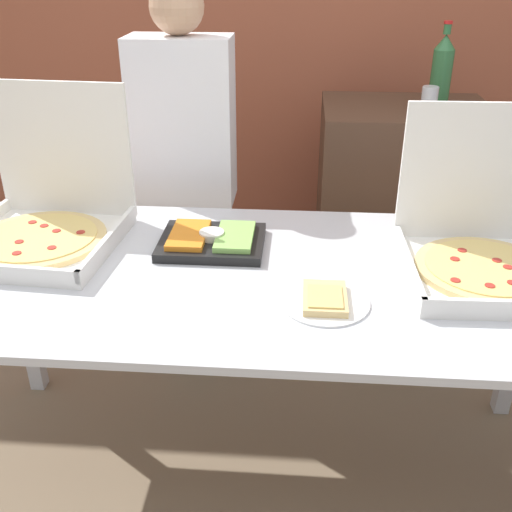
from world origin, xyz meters
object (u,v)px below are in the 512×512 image
(pizza_box_near_left, at_px, (45,216))
(pizza_box_far_right, at_px, (483,244))
(paper_plate_front_right, at_px, (325,300))
(veggie_tray, at_px, (212,240))
(soda_can_silver, at_px, (429,102))
(soda_bottle, at_px, (442,70))
(person_guest_cap, at_px, (187,183))

(pizza_box_near_left, bearing_deg, pizza_box_far_right, -0.20)
(paper_plate_front_right, height_order, veggie_tray, veggie_tray)
(paper_plate_front_right, bearing_deg, soda_can_silver, 68.15)
(pizza_box_near_left, relative_size, soda_bottle, 1.53)
(pizza_box_far_right, relative_size, person_guest_cap, 0.30)
(veggie_tray, xyz_separation_m, soda_bottle, (0.87, 0.95, 0.38))
(veggie_tray, xyz_separation_m, soda_can_silver, (0.79, 0.76, 0.29))
(pizza_box_near_left, relative_size, person_guest_cap, 0.33)
(soda_can_silver, distance_m, person_guest_cap, 1.05)
(paper_plate_front_right, xyz_separation_m, veggie_tray, (-0.36, 0.33, 0.01))
(pizza_box_near_left, distance_m, paper_plate_front_right, 0.98)
(veggie_tray, height_order, person_guest_cap, person_guest_cap)
(pizza_box_far_right, height_order, soda_bottle, soda_bottle)
(paper_plate_front_right, xyz_separation_m, soda_bottle, (0.51, 1.28, 0.40))
(veggie_tray, height_order, soda_can_silver, soda_can_silver)
(pizza_box_near_left, bearing_deg, soda_can_silver, 32.75)
(pizza_box_near_left, height_order, soda_can_silver, pizza_box_near_left)
(paper_plate_front_right, xyz_separation_m, soda_can_silver, (0.43, 1.08, 0.30))
(paper_plate_front_right, bearing_deg, veggie_tray, 137.71)
(soda_bottle, height_order, soda_can_silver, soda_bottle)
(soda_bottle, height_order, person_guest_cap, person_guest_cap)
(pizza_box_far_right, height_order, veggie_tray, pizza_box_far_right)
(soda_bottle, bearing_deg, pizza_box_far_right, -91.94)
(paper_plate_front_right, relative_size, veggie_tray, 0.74)
(paper_plate_front_right, distance_m, veggie_tray, 0.49)
(pizza_box_far_right, relative_size, soda_bottle, 1.41)
(person_guest_cap, bearing_deg, pizza_box_far_right, 146.68)
(soda_bottle, relative_size, person_guest_cap, 0.21)
(person_guest_cap, bearing_deg, soda_bottle, -161.11)
(soda_bottle, bearing_deg, pizza_box_near_left, -146.65)
(pizza_box_far_right, distance_m, soda_can_silver, 0.88)
(pizza_box_far_right, height_order, person_guest_cap, person_guest_cap)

